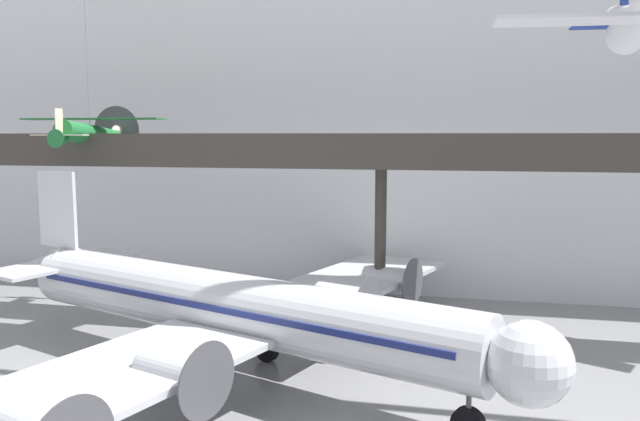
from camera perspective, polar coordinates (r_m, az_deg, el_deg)
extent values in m
cube|color=silver|center=(45.51, 6.93, 9.57)|extent=(140.00, 3.00, 27.05)
cube|color=#38332D|center=(36.13, 5.45, 4.58)|extent=(110.00, 3.20, 0.90)
cube|color=#38332D|center=(34.58, 5.16, 6.14)|extent=(110.00, 0.12, 1.10)
cylinder|color=#38332D|center=(37.65, 5.53, -3.28)|extent=(0.70, 0.70, 9.48)
cylinder|color=silver|center=(29.82, -8.35, -8.63)|extent=(24.59, 11.63, 3.12)
sphere|color=silver|center=(23.63, 18.61, -13.13)|extent=(3.06, 3.06, 3.06)
cone|color=silver|center=(40.09, -23.67, -4.77)|extent=(4.81, 4.10, 2.87)
cube|color=navy|center=(29.74, -8.36, -8.05)|extent=(22.97, 11.08, 0.28)
cube|color=silver|center=(37.08, 2.50, -6.59)|extent=(11.03, 17.05, 0.28)
cube|color=silver|center=(23.36, -22.71, -15.39)|extent=(11.03, 17.05, 0.28)
cylinder|color=silver|center=(33.26, 2.06, -8.08)|extent=(3.25, 2.42, 1.50)
cylinder|color=#4C4C51|center=(32.51, 4.52, -8.45)|extent=(1.05, 2.69, 2.85)
cylinder|color=silver|center=(37.92, 6.27, -6.24)|extent=(3.25, 2.42, 1.50)
cylinder|color=#4C4C51|center=(37.26, 8.49, -6.51)|extent=(1.05, 2.69, 2.85)
cylinder|color=silver|center=(24.14, -13.16, -14.16)|extent=(3.25, 2.42, 1.50)
cylinder|color=#4C4C51|center=(23.09, -10.27, -15.09)|extent=(1.05, 2.69, 2.85)
cube|color=silver|center=(38.54, -22.89, 0.11)|extent=(3.08, 1.30, 4.37)
cube|color=silver|center=(38.75, -22.40, -4.51)|extent=(5.83, 8.73, 0.20)
cylinder|color=#4C4C51|center=(24.98, 13.43, -17.19)|extent=(0.20, 0.20, 1.21)
cylinder|color=#4C4C51|center=(32.13, -4.91, -11.47)|extent=(0.20, 0.20, 1.21)
cylinder|color=black|center=(32.32, -4.89, -12.50)|extent=(1.35, 0.81, 1.30)
cylinder|color=#4C4C51|center=(28.56, -11.20, -13.98)|extent=(0.20, 0.20, 1.21)
cylinder|color=black|center=(28.78, -11.17, -15.11)|extent=(1.35, 0.81, 1.30)
cylinder|color=#1E6B33|center=(42.02, -20.26, 6.50)|extent=(1.53, 6.23, 1.83)
cone|color=beige|center=(44.82, -18.23, 6.96)|extent=(1.18, 1.06, 1.14)
cylinder|color=#4C4C51|center=(45.02, -18.10, 6.99)|extent=(3.28, 0.18, 3.28)
cone|color=#1E6B33|center=(39.47, -22.40, 6.00)|extent=(1.15, 1.77, 1.22)
cube|color=#1E6B33|center=(42.35, -20.07, 7.87)|extent=(9.27, 1.89, 0.10)
cube|color=#1E6B33|center=(42.34, -19.98, 5.82)|extent=(9.27, 1.89, 0.10)
cube|color=beige|center=(39.16, -22.76, 7.50)|extent=(0.09, 0.74, 1.52)
cube|color=beige|center=(39.15, -22.71, 6.39)|extent=(3.31, 0.89, 0.06)
cylinder|color=slate|center=(42.31, -20.55, 13.25)|extent=(0.04, 0.04, 8.70)
cone|color=silver|center=(21.99, 26.27, 15.86)|extent=(1.09, 1.68, 1.17)
cube|color=navy|center=(22.38, 26.04, 16.68)|extent=(0.10, 0.69, 1.41)
cube|color=navy|center=(22.26, 25.95, 14.91)|extent=(3.08, 0.88, 0.06)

